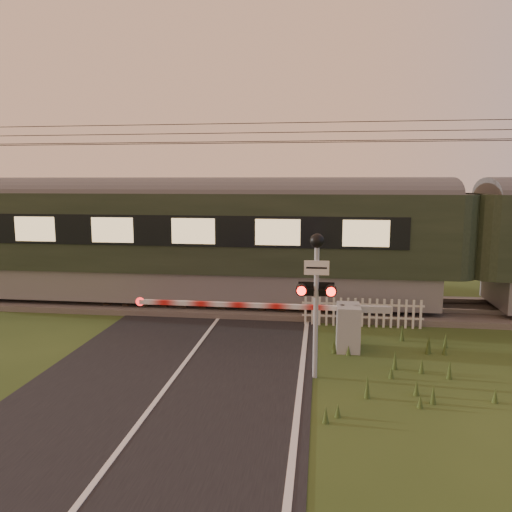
# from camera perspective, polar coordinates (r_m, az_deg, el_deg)

# --- Properties ---
(ground) EXTENTS (160.00, 160.00, 0.00)m
(ground) POSITION_cam_1_polar(r_m,az_deg,el_deg) (11.24, -9.52, -13.81)
(ground) COLOR #2B3F18
(ground) RESTS_ON ground
(road) EXTENTS (6.00, 140.00, 0.03)m
(road) POSITION_cam_1_polar(r_m,az_deg,el_deg) (11.02, -9.80, -14.22)
(road) COLOR black
(road) RESTS_ON ground
(track_bed) EXTENTS (140.00, 3.40, 0.39)m
(track_bed) POSITION_cam_1_polar(r_m,az_deg,el_deg) (17.23, -3.20, -5.51)
(track_bed) COLOR #47423D
(track_bed) RESTS_ON ground
(overhead_wires) EXTENTS (120.00, 0.62, 0.62)m
(overhead_wires) POSITION_cam_1_polar(r_m,az_deg,el_deg) (16.78, -3.37, 13.59)
(overhead_wires) COLOR black
(overhead_wires) RESTS_ON ground
(train) EXTENTS (43.37, 2.99, 4.04)m
(train) POSITION_cam_1_polar(r_m,az_deg,el_deg) (17.15, 22.88, 1.37)
(train) COLOR slate
(train) RESTS_ON ground
(boom_gate) EXTENTS (6.65, 0.89, 1.18)m
(boom_gate) POSITION_cam_1_polar(r_m,az_deg,el_deg) (12.97, 9.24, -7.70)
(boom_gate) COLOR gray
(boom_gate) RESTS_ON ground
(crossing_signal) EXTENTS (0.81, 0.34, 3.17)m
(crossing_signal) POSITION_cam_1_polar(r_m,az_deg,el_deg) (10.67, 6.92, -2.72)
(crossing_signal) COLOR gray
(crossing_signal) RESTS_ON ground
(picket_fence) EXTENTS (3.54, 0.07, 0.85)m
(picket_fence) POSITION_cam_1_polar(r_m,az_deg,el_deg) (15.07, 12.05, -6.32)
(picket_fence) COLOR silver
(picket_fence) RESTS_ON ground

